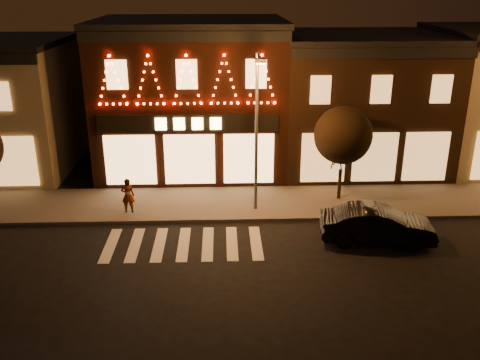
{
  "coord_description": "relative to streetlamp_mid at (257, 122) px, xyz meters",
  "views": [
    {
      "loc": [
        1.61,
        -15.36,
        10.18
      ],
      "look_at": [
        2.33,
        4.0,
        2.81
      ],
      "focal_mm": 39.2,
      "sensor_mm": 36.0,
      "label": 1
    }
  ],
  "objects": [
    {
      "name": "ground",
      "position": [
        -3.19,
        -6.99,
        -4.37
      ],
      "size": [
        120.0,
        120.0,
        0.0
      ],
      "primitive_type": "plane",
      "color": "black",
      "rests_on": "ground"
    },
    {
      "name": "sidewalk_far",
      "position": [
        -1.19,
        1.01,
        -4.3
      ],
      "size": [
        44.0,
        4.0,
        0.15
      ],
      "primitive_type": "cube",
      "color": "#47423D",
      "rests_on": "ground"
    },
    {
      "name": "building_pulp",
      "position": [
        -3.19,
        6.99,
        -0.21
      ],
      "size": [
        10.2,
        8.34,
        8.3
      ],
      "color": "black",
      "rests_on": "ground"
    },
    {
      "name": "building_right_a",
      "position": [
        6.31,
        7.01,
        -0.61
      ],
      "size": [
        9.2,
        8.28,
        7.5
      ],
      "color": "black",
      "rests_on": "ground"
    },
    {
      "name": "streetlamp_mid",
      "position": [
        0.0,
        0.0,
        0.0
      ],
      "size": [
        0.46,
        1.64,
        7.2
      ],
      "rotation": [
        0.0,
        0.0,
        -0.02
      ],
      "color": "#59595E",
      "rests_on": "sidewalk_far"
    },
    {
      "name": "tree_right",
      "position": [
        4.17,
        1.27,
        -1.0
      ],
      "size": [
        2.75,
        2.75,
        4.6
      ],
      "rotation": [
        0.0,
        0.0,
        -0.19
      ],
      "color": "black",
      "rests_on": "sidewalk_far"
    },
    {
      "name": "dark_sedan",
      "position": [
        4.81,
        -3.05,
        -3.61
      ],
      "size": [
        4.79,
        2.11,
        1.53
      ],
      "primitive_type": "imported",
      "rotation": [
        0.0,
        0.0,
        1.46
      ],
      "color": "black",
      "rests_on": "ground"
    },
    {
      "name": "pedestrian",
      "position": [
        -5.9,
        0.02,
        -3.4
      ],
      "size": [
        0.61,
        0.4,
        1.64
      ],
      "primitive_type": "imported",
      "rotation": [
        0.0,
        0.0,
        3.12
      ],
      "color": "gray",
      "rests_on": "sidewalk_far"
    }
  ]
}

